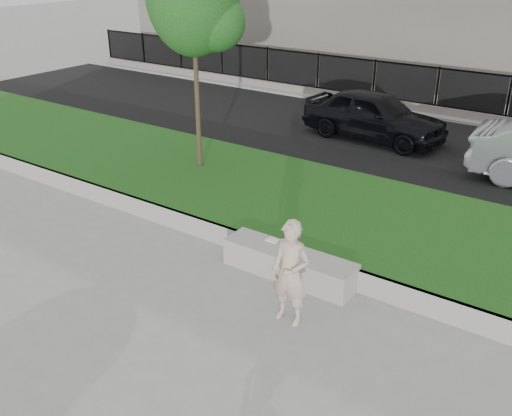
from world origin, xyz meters
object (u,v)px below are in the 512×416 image
Objects in this scene: stone_bench at (289,264)px; man at (290,273)px; car_dark at (374,115)px; book at (273,240)px.

man reaches higher than stone_bench.
car_dark is (-1.95, 7.69, 0.50)m from stone_bench.
man is 9.13m from car_dark.
stone_bench is 11.14× the size of book.
car_dark is (-2.62, 8.75, -0.08)m from man.
book is at bearing 131.56° from man.
man is at bearing -57.80° from stone_bench.
stone_bench is 0.53m from book.
man reaches higher than book.
stone_bench is at bearing -16.93° from book.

